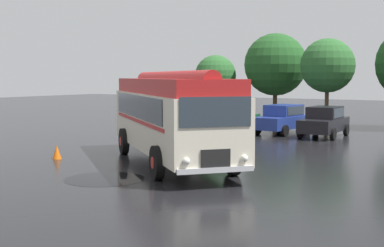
{
  "coord_description": "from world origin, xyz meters",
  "views": [
    {
      "loc": [
        10.48,
        -16.44,
        3.29
      ],
      "look_at": [
        -0.98,
        1.71,
        1.4
      ],
      "focal_mm": 50.0,
      "sensor_mm": 36.0,
      "label": 1
    }
  ],
  "objects_px": {
    "car_near_left": "(230,118)",
    "car_mid_left": "(283,119)",
    "traffic_cone": "(57,152)",
    "car_mid_right": "(324,121)",
    "vintage_bus": "(171,113)"
  },
  "relations": [
    {
      "from": "car_near_left",
      "to": "car_mid_left",
      "type": "height_order",
      "value": "same"
    },
    {
      "from": "car_near_left",
      "to": "car_mid_left",
      "type": "relative_size",
      "value": 1.0
    },
    {
      "from": "car_mid_left",
      "to": "traffic_cone",
      "type": "xyz_separation_m",
      "value": [
        -3.87,
        -13.86,
        -0.57
      ]
    },
    {
      "from": "car_near_left",
      "to": "car_mid_right",
      "type": "bearing_deg",
      "value": 6.6
    },
    {
      "from": "car_mid_left",
      "to": "traffic_cone",
      "type": "distance_m",
      "value": 14.4
    },
    {
      "from": "vintage_bus",
      "to": "car_mid_left",
      "type": "bearing_deg",
      "value": 92.65
    },
    {
      "from": "vintage_bus",
      "to": "traffic_cone",
      "type": "bearing_deg",
      "value": -160.01
    },
    {
      "from": "car_mid_left",
      "to": "car_near_left",
      "type": "bearing_deg",
      "value": -158.82
    },
    {
      "from": "vintage_bus",
      "to": "car_mid_right",
      "type": "xyz_separation_m",
      "value": [
        2.06,
        11.77,
        -1.05
      ]
    },
    {
      "from": "car_near_left",
      "to": "traffic_cone",
      "type": "xyz_separation_m",
      "value": [
        -1.02,
        -12.75,
        -0.57
      ]
    },
    {
      "from": "car_near_left",
      "to": "car_mid_left",
      "type": "xyz_separation_m",
      "value": [
        2.86,
        1.11,
        0.0
      ]
    },
    {
      "from": "car_near_left",
      "to": "car_mid_right",
      "type": "relative_size",
      "value": 1.02
    },
    {
      "from": "car_near_left",
      "to": "car_mid_right",
      "type": "xyz_separation_m",
      "value": [
        5.48,
        0.63,
        0.0
      ]
    },
    {
      "from": "vintage_bus",
      "to": "car_near_left",
      "type": "height_order",
      "value": "vintage_bus"
    },
    {
      "from": "car_mid_right",
      "to": "traffic_cone",
      "type": "relative_size",
      "value": 7.72
    }
  ]
}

